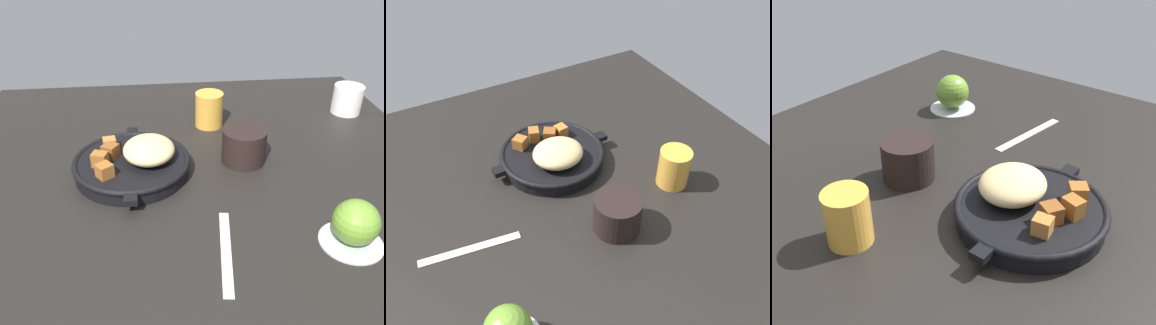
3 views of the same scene
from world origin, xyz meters
The scene contains 5 objects.
ground_plane centered at (0.00, 0.00, -1.20)cm, with size 103.21×102.31×2.40cm, color black.
cast_iron_skillet centered at (-3.64, -12.38, 2.58)cm, with size 27.51×23.21×7.48cm.
butter_knife centered at (20.31, 1.83, 0.18)cm, with size 18.57×1.60×0.36cm, color silver.
coffee_mug_dark centered at (-5.96, 10.10, 3.59)cm, with size 9.09×9.09×7.17cm, color black.
juice_glass_amber centered at (-23.07, 5.28, 4.11)cm, with size 6.62×6.62×8.23cm, color gold.
Camera 2 is at (26.53, 53.56, 62.32)cm, focal length 39.64 mm.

